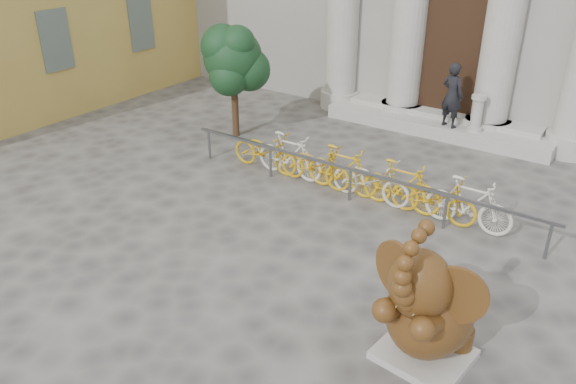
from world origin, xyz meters
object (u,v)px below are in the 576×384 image
Objects in this scene: elephant_statue at (429,309)px; bike_rack at (356,173)px; tree at (233,59)px; pedestrian at (452,95)px.

elephant_statue reaches higher than bike_rack.
tree reaches higher than bike_rack.
elephant_statue is at bearing -50.66° from bike_rack.
tree is (-4.21, 1.27, 1.51)m from bike_rack.
bike_rack is at bearing 135.74° from elephant_statue.
tree is at bearing 151.93° from elephant_statue.
elephant_statue is at bearing -34.47° from tree.
pedestrian is (4.64, 2.89, -0.83)m from tree.
bike_rack is 4.65m from tree.
bike_rack is 4.24m from pedestrian.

